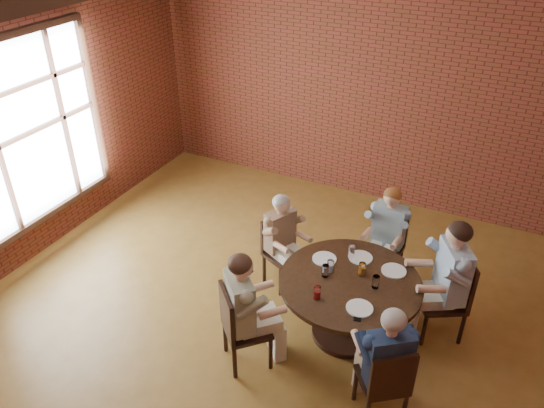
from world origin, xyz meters
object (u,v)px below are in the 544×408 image
at_px(diner_c, 283,242).
at_px(diner_e, 385,364).
at_px(chair_c, 279,248).
at_px(smartphone, 358,316).
at_px(dining_table, 349,297).
at_px(diner_d, 246,311).
at_px(chair_a, 451,293).
at_px(chair_e, 386,382).
at_px(chair_d, 238,325).
at_px(chair_b, 387,243).
at_px(diner_b, 386,237).
at_px(diner_a, 444,281).

distance_m(diner_c, diner_e, 2.04).
distance_m(chair_c, smartphone, 1.62).
relative_size(dining_table, diner_d, 1.09).
relative_size(chair_a, chair_e, 1.07).
bearing_deg(chair_c, smartphone, -101.48).
xyz_separation_m(dining_table, chair_d, (-0.85, -0.84, -0.02)).
xyz_separation_m(dining_table, chair_e, (0.65, -0.87, -0.03)).
height_order(chair_b, diner_e, diner_e).
relative_size(chair_e, diner_e, 0.71).
xyz_separation_m(dining_table, smartphone, (0.23, -0.46, 0.23)).
height_order(diner_b, chair_c, diner_b).
height_order(diner_a, chair_d, diner_a).
bearing_deg(diner_b, diner_e, -70.39).
bearing_deg(diner_c, chair_a, -62.65).
relative_size(chair_a, diner_a, 0.69).
distance_m(chair_a, chair_c, 1.99).
bearing_deg(diner_a, chair_a, 90.00).
distance_m(dining_table, chair_b, 1.16).
xyz_separation_m(dining_table, diner_c, (-0.98, 0.47, 0.08)).
relative_size(chair_d, chair_e, 1.03).
xyz_separation_m(diner_b, diner_d, (-0.87, -1.86, 0.04)).
xyz_separation_m(chair_a, smartphone, (-0.71, -0.99, 0.23)).
bearing_deg(smartphone, diner_b, 81.41).
height_order(diner_d, diner_e, diner_d).
xyz_separation_m(diner_e, smartphone, (-0.37, 0.35, 0.11)).
relative_size(chair_c, smartphone, 6.25).
distance_m(dining_table, diner_e, 1.01).
distance_m(chair_c, chair_e, 2.18).
bearing_deg(chair_a, dining_table, -90.00).
relative_size(chair_b, chair_c, 1.03).
relative_size(chair_b, chair_e, 0.99).
relative_size(chair_c, diner_e, 0.68).
bearing_deg(smartphone, chair_d, -174.65).
bearing_deg(chair_b, diner_c, -143.05).
bearing_deg(smartphone, diner_d, -176.66).
bearing_deg(dining_table, chair_a, 29.30).
distance_m(diner_c, diner_d, 1.27).
distance_m(diner_a, diner_d, 2.08).
height_order(chair_c, chair_d, chair_d).
bearing_deg(diner_b, chair_c, -148.54).
distance_m(dining_table, diner_c, 1.09).
height_order(chair_c, diner_c, diner_c).
height_order(dining_table, chair_c, chair_c).
xyz_separation_m(diner_a, smartphone, (-0.63, -0.95, 0.05)).
bearing_deg(dining_table, chair_c, 154.37).
xyz_separation_m(diner_d, smartphone, (1.02, 0.32, 0.08)).
bearing_deg(diner_a, chair_d, -81.46).
xyz_separation_m(chair_b, chair_c, (-1.13, -0.65, -0.01)).
bearing_deg(diner_b, diner_a, -33.26).
bearing_deg(diner_e, dining_table, -90.00).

